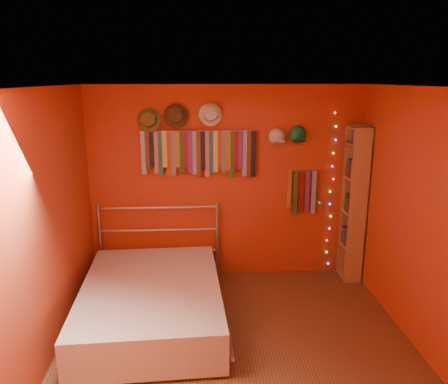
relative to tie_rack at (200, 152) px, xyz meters
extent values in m
plane|color=brown|center=(0.34, -1.68, -1.68)|extent=(3.50, 3.50, 0.00)
cube|color=#AE341C|center=(0.34, 0.07, -0.43)|extent=(3.50, 0.02, 2.50)
cube|color=#AE341C|center=(2.09, -1.68, -0.43)|extent=(0.02, 3.50, 2.50)
cube|color=#AE341C|center=(-1.41, -1.68, -0.43)|extent=(0.02, 3.50, 2.50)
cube|color=white|center=(0.34, -1.68, 0.82)|extent=(3.50, 3.50, 0.02)
cylinder|color=#B2B2B7|center=(-0.01, 0.02, 0.25)|extent=(1.45, 0.01, 0.01)
cube|color=#748DCF|center=(-0.70, 0.01, -0.01)|extent=(0.06, 0.01, 0.53)
cube|color=#4B2D19|center=(-0.64, 0.00, 0.01)|extent=(0.06, 0.01, 0.48)
cube|color=black|center=(-0.59, -0.01, 0.03)|extent=(0.06, 0.01, 0.44)
cube|color=#BA5D8E|center=(-0.54, 0.01, -0.01)|extent=(0.06, 0.01, 0.53)
cube|color=#185056|center=(-0.49, 0.00, -0.03)|extent=(0.06, 0.01, 0.56)
cube|color=#C0C34E|center=(-0.43, -0.01, 0.03)|extent=(0.06, 0.01, 0.45)
cube|color=maroon|center=(-0.38, 0.01, -0.02)|extent=(0.06, 0.01, 0.55)
cube|color=navy|center=(-0.33, 0.00, -0.03)|extent=(0.06, 0.01, 0.56)
cube|color=olive|center=(-0.28, -0.01, 0.03)|extent=(0.06, 0.01, 0.45)
cube|color=#25491D|center=(-0.22, 0.01, -0.01)|extent=(0.06, 0.01, 0.53)
cube|color=maroon|center=(-0.17, 0.00, 0.02)|extent=(0.06, 0.01, 0.46)
cube|color=#561B6D|center=(-0.12, -0.01, -0.01)|extent=(0.06, 0.01, 0.52)
cube|color=#6A8ABC|center=(-0.06, 0.01, -0.02)|extent=(0.06, 0.01, 0.54)
cube|color=#4B3319|center=(-0.01, 0.00, -0.04)|extent=(0.06, 0.01, 0.59)
cube|color=black|center=(0.04, -0.01, 0.01)|extent=(0.06, 0.01, 0.48)
cube|color=#A65379|center=(0.09, 0.01, -0.04)|extent=(0.06, 0.01, 0.58)
cube|color=#1A5B53|center=(0.15, 0.00, -0.02)|extent=(0.06, 0.01, 0.54)
cube|color=#C1C950|center=(0.20, -0.01, -0.01)|extent=(0.06, 0.01, 0.52)
cube|color=maroon|center=(0.25, 0.01, 0.02)|extent=(0.06, 0.01, 0.47)
cube|color=navy|center=(0.30, 0.00, -0.01)|extent=(0.06, 0.01, 0.53)
cube|color=olive|center=(0.36, -0.01, 0.00)|extent=(0.06, 0.01, 0.50)
cube|color=#20481D|center=(0.41, 0.01, -0.05)|extent=(0.06, 0.01, 0.60)
cube|color=maroon|center=(0.46, 0.00, 0.01)|extent=(0.06, 0.01, 0.48)
cube|color=#591B6E|center=(0.52, -0.01, 0.01)|extent=(0.06, 0.01, 0.48)
cube|color=#7394CD|center=(0.57, 0.01, -0.03)|extent=(0.06, 0.01, 0.57)
cube|color=#492618|center=(0.62, 0.00, -0.04)|extent=(0.06, 0.01, 0.59)
cube|color=black|center=(0.67, -0.01, -0.04)|extent=(0.06, 0.01, 0.58)
cylinder|color=#B2B2B7|center=(1.31, 0.02, -0.27)|extent=(0.40, 0.01, 0.01)
cube|color=brown|center=(1.15, 0.01, -0.51)|extent=(0.06, 0.01, 0.49)
cube|color=#29481C|center=(1.23, 0.00, -0.56)|extent=(0.06, 0.01, 0.59)
cube|color=#600E10|center=(1.31, -0.01, -0.53)|extent=(0.06, 0.01, 0.53)
cube|color=#4F1B6E|center=(1.39, 0.01, -0.54)|extent=(0.06, 0.01, 0.55)
cube|color=#6A98BD|center=(1.47, 0.00, -0.55)|extent=(0.06, 0.01, 0.57)
cylinder|color=brown|center=(-0.61, 0.01, 0.39)|extent=(0.29, 0.07, 0.29)
cylinder|color=brown|center=(-0.61, -0.04, 0.40)|extent=(0.17, 0.14, 0.19)
cylinder|color=#332314|center=(-0.61, -0.02, 0.40)|extent=(0.18, 0.06, 0.18)
cylinder|color=#473119|center=(-0.29, 0.01, 0.44)|extent=(0.30, 0.07, 0.30)
cylinder|color=#473119|center=(-0.29, -0.05, 0.45)|extent=(0.18, 0.15, 0.20)
cylinder|color=black|center=(-0.29, -0.02, 0.44)|extent=(0.18, 0.06, 0.18)
cylinder|color=beige|center=(0.14, 0.01, 0.45)|extent=(0.28, 0.07, 0.28)
cylinder|color=beige|center=(0.14, -0.04, 0.47)|extent=(0.16, 0.14, 0.18)
cylinder|color=black|center=(0.14, -0.02, 0.46)|extent=(0.17, 0.06, 0.17)
ellipsoid|color=silver|center=(0.97, 0.02, 0.18)|extent=(0.19, 0.15, 0.19)
cube|color=silver|center=(0.97, -0.10, 0.12)|extent=(0.14, 0.10, 0.06)
ellipsoid|color=#19733E|center=(1.23, 0.02, 0.20)|extent=(0.20, 0.15, 0.20)
cube|color=#19733E|center=(1.23, -0.10, 0.14)|extent=(0.14, 0.10, 0.06)
sphere|color=#FF3333|center=(1.69, 0.03, 0.47)|extent=(0.02, 0.02, 0.02)
sphere|color=#33FF4C|center=(1.72, 0.03, 0.30)|extent=(0.02, 0.02, 0.02)
sphere|color=#4C66FF|center=(1.72, 0.03, 0.13)|extent=(0.02, 0.02, 0.02)
sphere|color=yellow|center=(1.70, 0.03, -0.04)|extent=(0.02, 0.02, 0.02)
sphere|color=#FF4CCC|center=(1.70, 0.03, -0.21)|extent=(0.02, 0.02, 0.02)
sphere|color=#FF3333|center=(1.73, 0.03, -0.38)|extent=(0.02, 0.02, 0.02)
sphere|color=#33FF4C|center=(1.70, 0.03, -0.55)|extent=(0.02, 0.02, 0.02)
sphere|color=#4C66FF|center=(1.70, 0.03, -0.72)|extent=(0.02, 0.02, 0.02)
sphere|color=yellow|center=(1.73, 0.03, -0.89)|extent=(0.02, 0.02, 0.02)
sphere|color=#FF4CCC|center=(1.72, 0.03, -1.06)|extent=(0.02, 0.02, 0.02)
sphere|color=#FF3333|center=(1.69, 0.03, -1.23)|extent=(0.02, 0.02, 0.02)
sphere|color=#33FF4C|center=(1.70, 0.03, -1.40)|extent=(0.02, 0.02, 0.02)
sphere|color=#4C66FF|center=(1.73, 0.03, -1.57)|extent=(0.02, 0.02, 0.02)
cylinder|color=#B2B2B7|center=(1.50, 0.05, -0.66)|extent=(0.03, 0.03, 0.03)
cylinder|color=#B2B2B7|center=(1.50, -0.07, -0.63)|extent=(0.01, 0.24, 0.08)
sphere|color=white|center=(1.50, -0.19, -0.64)|extent=(0.07, 0.07, 0.07)
cube|color=tan|center=(1.96, -0.31, -0.68)|extent=(0.24, 0.02, 2.00)
cube|color=tan|center=(1.96, 0.01, -0.68)|extent=(0.24, 0.02, 2.00)
cube|color=tan|center=(2.08, -0.15, -0.68)|extent=(0.02, 0.34, 2.00)
cube|color=tan|center=(1.96, -0.15, -1.66)|extent=(0.24, 0.32, 0.02)
cube|color=tan|center=(1.96, -0.15, -1.23)|extent=(0.24, 0.32, 0.02)
cube|color=tan|center=(1.96, -0.15, -0.78)|extent=(0.24, 0.32, 0.02)
cube|color=tan|center=(1.96, -0.15, -0.33)|extent=(0.24, 0.32, 0.02)
cube|color=tan|center=(1.96, -0.15, 0.10)|extent=(0.24, 0.32, 0.02)
cube|color=tan|center=(1.96, -0.15, 0.30)|extent=(0.24, 0.32, 0.02)
cylinder|color=#B2B2B7|center=(-1.30, -0.03, -1.17)|extent=(0.04, 0.04, 1.03)
cylinder|color=#B2B2B7|center=(0.21, -0.03, -1.17)|extent=(0.04, 0.04, 1.03)
cylinder|color=#B2B2B7|center=(-0.54, -0.03, -1.30)|extent=(1.51, 0.03, 0.03)
cylinder|color=#B2B2B7|center=(-0.54, -0.03, -1.01)|extent=(1.51, 0.03, 0.03)
cylinder|color=#B2B2B7|center=(-0.54, -0.03, -0.71)|extent=(1.51, 0.03, 0.03)
cube|color=beige|center=(-0.54, -1.11, -1.45)|extent=(1.55, 2.12, 0.41)
cylinder|color=#B2B2B7|center=(-1.30, -1.11, -1.47)|extent=(0.13, 2.05, 0.03)
cylinder|color=#B2B2B7|center=(0.21, -1.11, -1.47)|extent=(0.13, 2.05, 0.03)
camera|label=1|loc=(-0.01, -5.39, 0.89)|focal=35.00mm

